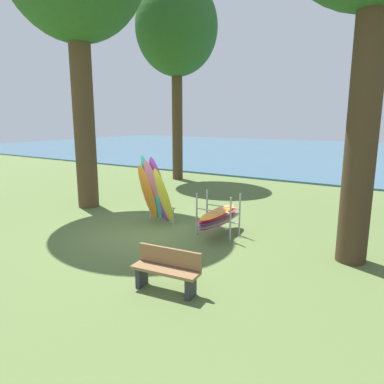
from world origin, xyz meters
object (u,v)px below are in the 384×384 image
tree_mid_behind (177,29)px  park_bench (167,269)px  board_storage_rack (218,217)px  leaning_board_pile (156,192)px

tree_mid_behind → park_bench: 15.32m
board_storage_rack → park_bench: bearing=-77.7°
tree_mid_behind → board_storage_rack: size_ratio=4.93×
leaning_board_pile → tree_mid_behind: bearing=120.1°
tree_mid_behind → leaning_board_pile: tree_mid_behind is taller
tree_mid_behind → leaning_board_pile: 11.10m
leaning_board_pile → park_bench: (3.08, -3.58, -0.59)m
board_storage_rack → park_bench: size_ratio=1.48×
park_bench → board_storage_rack: bearing=102.3°
tree_mid_behind → leaning_board_pile: bearing=-59.9°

